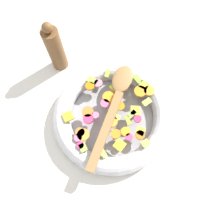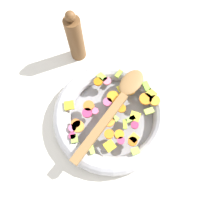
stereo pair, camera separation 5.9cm
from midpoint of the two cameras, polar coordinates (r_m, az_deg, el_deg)
The scene contains 5 objects.
ground_plane at distance 0.64m, azimuth -2.63°, elevation -1.99°, with size 4.00×4.00×0.00m, color silver.
skillet at distance 0.62m, azimuth -2.72°, elevation -1.29°, with size 0.33×0.33×0.05m.
chopped_vegetables at distance 0.59m, azimuth -2.44°, elevation 0.17°, with size 0.26×0.25×0.01m.
wooden_spoon at distance 0.59m, azimuth -2.10°, elevation 2.07°, with size 0.32×0.06×0.01m.
pepper_mill at distance 0.69m, azimuth -17.15°, elevation 15.32°, with size 0.05×0.05×0.18m.
Camera 1 is at (-0.21, -0.06, 0.60)m, focal length 35.00 mm.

